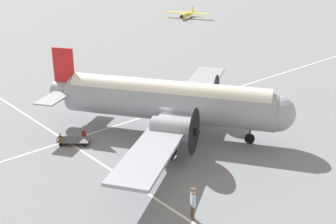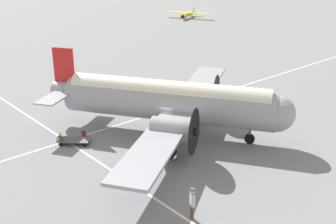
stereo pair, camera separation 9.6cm
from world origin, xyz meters
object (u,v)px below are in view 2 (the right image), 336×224
at_px(suitcase_upright_spare, 61,140).
at_px(light_aircraft_distant, 188,14).
at_px(crew_foreground, 192,200).
at_px(suitcase_near_door, 84,135).
at_px(baggage_cart, 74,140).
at_px(airliner_main, 174,101).

bearing_deg(suitcase_upright_spare, light_aircraft_distant, -52.52).
relative_size(crew_foreground, suitcase_near_door, 2.71).
height_order(crew_foreground, light_aircraft_distant, light_aircraft_distant).
xyz_separation_m(crew_foreground, baggage_cart, (11.57, 0.05, -0.81)).
bearing_deg(airliner_main, baggage_cart, -150.65).
relative_size(airliner_main, light_aircraft_distant, 2.30).
height_order(suitcase_near_door, baggage_cart, suitcase_near_door).
bearing_deg(airliner_main, suitcase_upright_spare, -150.90).
height_order(crew_foreground, baggage_cart, crew_foreground).
height_order(suitcase_near_door, suitcase_upright_spare, suitcase_upright_spare).
bearing_deg(suitcase_near_door, light_aircraft_distant, -51.29).
xyz_separation_m(suitcase_upright_spare, baggage_cart, (-0.43, -0.73, -0.03)).
relative_size(airliner_main, suitcase_upright_spare, 30.33).
relative_size(airliner_main, crew_foreground, 11.55).
bearing_deg(crew_foreground, suitcase_near_door, -154.44).
bearing_deg(baggage_cart, suitcase_near_door, 52.92).
bearing_deg(crew_foreground, baggage_cart, -150.10).
relative_size(suitcase_upright_spare, baggage_cart, 0.28).
height_order(airliner_main, light_aircraft_distant, airliner_main).
relative_size(baggage_cart, light_aircraft_distant, 0.27).
xyz_separation_m(baggage_cart, light_aircraft_distant, (35.37, -44.83, 0.50)).
bearing_deg(baggage_cart, suitcase_upright_spare, -167.36).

